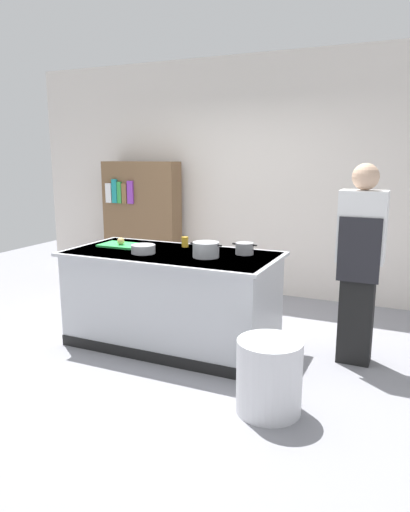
{
  "coord_description": "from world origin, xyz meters",
  "views": [
    {
      "loc": [
        2.07,
        -3.8,
        1.78
      ],
      "look_at": [
        0.25,
        0.2,
        0.85
      ],
      "focal_mm": 33.41,
      "sensor_mm": 36.0,
      "label": 1
    }
  ],
  "objects_px": {
    "stock_pot": "(206,250)",
    "mixing_bowl": "(143,249)",
    "juice_cup": "(185,242)",
    "trash_bin": "(269,376)",
    "bookshelf": "(142,224)",
    "onion": "(121,241)",
    "person_chef": "(360,260)",
    "sauce_pan": "(245,249)"
  },
  "relations": [
    {
      "from": "stock_pot",
      "to": "mixing_bowl",
      "type": "bearing_deg",
      "value": -172.02
    },
    {
      "from": "stock_pot",
      "to": "juice_cup",
      "type": "height_order",
      "value": "stock_pot"
    },
    {
      "from": "mixing_bowl",
      "to": "juice_cup",
      "type": "bearing_deg",
      "value": 63.91
    },
    {
      "from": "trash_bin",
      "to": "bookshelf",
      "type": "bearing_deg",
      "value": 135.41
    },
    {
      "from": "onion",
      "to": "juice_cup",
      "type": "distance_m",
      "value": 0.63
    },
    {
      "from": "juice_cup",
      "to": "bookshelf",
      "type": "height_order",
      "value": "bookshelf"
    },
    {
      "from": "juice_cup",
      "to": "person_chef",
      "type": "relative_size",
      "value": 0.06
    },
    {
      "from": "trash_bin",
      "to": "person_chef",
      "type": "height_order",
      "value": "person_chef"
    },
    {
      "from": "person_chef",
      "to": "stock_pot",
      "type": "bearing_deg",
      "value": 86.57
    },
    {
      "from": "bookshelf",
      "to": "trash_bin",
      "type": "bearing_deg",
      "value": -44.59
    },
    {
      "from": "sauce_pan",
      "to": "onion",
      "type": "bearing_deg",
      "value": -172.67
    },
    {
      "from": "onion",
      "to": "bookshelf",
      "type": "xyz_separation_m",
      "value": [
        -0.85,
        1.76,
        -0.1
      ]
    },
    {
      "from": "sauce_pan",
      "to": "mixing_bowl",
      "type": "distance_m",
      "value": 0.93
    },
    {
      "from": "trash_bin",
      "to": "bookshelf",
      "type": "height_order",
      "value": "bookshelf"
    },
    {
      "from": "trash_bin",
      "to": "person_chef",
      "type": "distance_m",
      "value": 1.37
    },
    {
      "from": "stock_pot",
      "to": "trash_bin",
      "type": "height_order",
      "value": "stock_pot"
    },
    {
      "from": "sauce_pan",
      "to": "juice_cup",
      "type": "relative_size",
      "value": 2.31
    },
    {
      "from": "mixing_bowl",
      "to": "person_chef",
      "type": "xyz_separation_m",
      "value": [
        1.85,
        0.45,
        -0.03
      ]
    },
    {
      "from": "person_chef",
      "to": "bookshelf",
      "type": "relative_size",
      "value": 1.01
    },
    {
      "from": "sauce_pan",
      "to": "trash_bin",
      "type": "distance_m",
      "value": 1.34
    },
    {
      "from": "onion",
      "to": "mixing_bowl",
      "type": "relative_size",
      "value": 0.33
    },
    {
      "from": "mixing_bowl",
      "to": "sauce_pan",
      "type": "bearing_deg",
      "value": 21.5
    },
    {
      "from": "person_chef",
      "to": "onion",
      "type": "bearing_deg",
      "value": 77.18
    },
    {
      "from": "mixing_bowl",
      "to": "bookshelf",
      "type": "relative_size",
      "value": 0.13
    },
    {
      "from": "mixing_bowl",
      "to": "juice_cup",
      "type": "height_order",
      "value": "juice_cup"
    },
    {
      "from": "onion",
      "to": "juice_cup",
      "type": "xyz_separation_m",
      "value": [
        0.58,
        0.25,
        -0.01
      ]
    },
    {
      "from": "bookshelf",
      "to": "juice_cup",
      "type": "bearing_deg",
      "value": -46.45
    },
    {
      "from": "stock_pot",
      "to": "mixing_bowl",
      "type": "distance_m",
      "value": 0.6
    },
    {
      "from": "sauce_pan",
      "to": "trash_bin",
      "type": "relative_size",
      "value": 0.44
    },
    {
      "from": "person_chef",
      "to": "bookshelf",
      "type": "height_order",
      "value": "person_chef"
    },
    {
      "from": "trash_bin",
      "to": "person_chef",
      "type": "xyz_separation_m",
      "value": [
        0.44,
        1.12,
        0.65
      ]
    },
    {
      "from": "sauce_pan",
      "to": "bookshelf",
      "type": "height_order",
      "value": "bookshelf"
    },
    {
      "from": "juice_cup",
      "to": "trash_bin",
      "type": "bearing_deg",
      "value": -42.21
    },
    {
      "from": "stock_pot",
      "to": "juice_cup",
      "type": "relative_size",
      "value": 2.99
    },
    {
      "from": "juice_cup",
      "to": "trash_bin",
      "type": "distance_m",
      "value": 1.77
    },
    {
      "from": "onion",
      "to": "stock_pot",
      "type": "relative_size",
      "value": 0.24
    },
    {
      "from": "onion",
      "to": "trash_bin",
      "type": "height_order",
      "value": "onion"
    },
    {
      "from": "sauce_pan",
      "to": "person_chef",
      "type": "bearing_deg",
      "value": 6.6
    },
    {
      "from": "person_chef",
      "to": "juice_cup",
      "type": "bearing_deg",
      "value": 70.99
    },
    {
      "from": "stock_pot",
      "to": "sauce_pan",
      "type": "height_order",
      "value": "stock_pot"
    },
    {
      "from": "stock_pot",
      "to": "bookshelf",
      "type": "height_order",
      "value": "bookshelf"
    },
    {
      "from": "stock_pot",
      "to": "juice_cup",
      "type": "bearing_deg",
      "value": 137.74
    }
  ]
}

